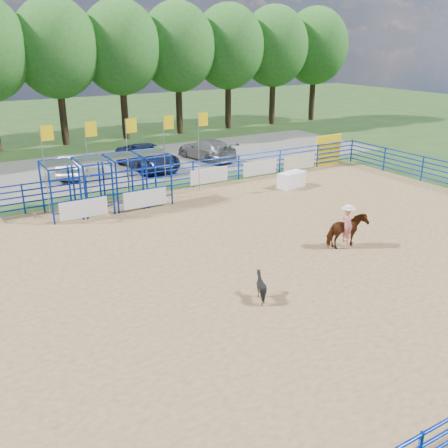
{
  "coord_description": "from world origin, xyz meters",
  "views": [
    {
      "loc": [
        -9.37,
        -14.04,
        7.79
      ],
      "look_at": [
        -0.38,
        1.0,
        1.3
      ],
      "focal_mm": 40.0,
      "sensor_mm": 36.0,
      "label": 1
    }
  ],
  "objects": [
    {
      "name": "horse_and_rider",
      "position": [
        4.16,
        -0.81,
        0.87
      ],
      "size": [
        1.7,
        0.88,
        2.47
      ],
      "color": "#5B2D12",
      "rests_on": "arena_dirt"
    },
    {
      "name": "calf",
      "position": [
        -1.14,
        -2.54,
        0.46
      ],
      "size": [
        1.03,
        0.99,
        0.88
      ],
      "primitive_type": "imported",
      "rotation": [
        0.0,
        0.0,
        2.0
      ],
      "color": "black",
      "rests_on": "arena_dirt"
    },
    {
      "name": "perimeter_fence",
      "position": [
        0.0,
        0.0,
        0.75
      ],
      "size": [
        30.1,
        20.1,
        1.5
      ],
      "color": "#07269F",
      "rests_on": "ground"
    },
    {
      "name": "car_b",
      "position": [
        -2.1,
        15.95,
        0.66
      ],
      "size": [
        2.81,
        4.18,
        1.3
      ],
      "primitive_type": "imported",
      "rotation": [
        0.0,
        0.0,
        2.74
      ],
      "color": "#919398",
      "rests_on": "gravel_strip"
    },
    {
      "name": "announcer_table",
      "position": [
        7.68,
        7.14,
        0.45
      ],
      "size": [
        1.74,
        1.09,
        0.86
      ],
      "primitive_type": "cube",
      "rotation": [
        0.0,
        0.0,
        0.22
      ],
      "color": "white",
      "rests_on": "arena_dirt"
    },
    {
      "name": "car_c",
      "position": [
        2.5,
        15.32,
        0.77
      ],
      "size": [
        2.77,
        5.55,
        1.51
      ],
      "primitive_type": "imported",
      "rotation": [
        0.0,
        0.0,
        0.05
      ],
      "color": "#141A32",
      "rests_on": "gravel_strip"
    },
    {
      "name": "ground",
      "position": [
        0.0,
        0.0,
        0.0
      ],
      "size": [
        120.0,
        120.0,
        0.0
      ],
      "primitive_type": "plane",
      "color": "#2F4F1F",
      "rests_on": "ground"
    },
    {
      "name": "treeline",
      "position": [
        0.0,
        26.0,
        7.53
      ],
      "size": [
        56.4,
        6.4,
        11.24
      ],
      "color": "#3F2B19",
      "rests_on": "ground"
    },
    {
      "name": "car_d",
      "position": [
        7.0,
        15.71,
        0.71
      ],
      "size": [
        2.81,
        5.11,
        1.4
      ],
      "primitive_type": "imported",
      "rotation": [
        0.0,
        0.0,
        3.32
      ],
      "color": "#5D5D5F",
      "rests_on": "gravel_strip"
    },
    {
      "name": "arena_dirt",
      "position": [
        0.0,
        0.0,
        0.01
      ],
      "size": [
        30.0,
        20.0,
        0.02
      ],
      "primitive_type": "cube",
      "color": "#A07F50",
      "rests_on": "ground"
    },
    {
      "name": "chute_assembly",
      "position": [
        -1.9,
        8.84,
        1.26
      ],
      "size": [
        19.32,
        2.41,
        4.2
      ],
      "color": "#07269F",
      "rests_on": "ground"
    },
    {
      "name": "gravel_strip",
      "position": [
        0.0,
        17.0,
        0.01
      ],
      "size": [
        40.0,
        10.0,
        0.01
      ],
      "primitive_type": "cube",
      "color": "#68675D",
      "rests_on": "ground"
    }
  ]
}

